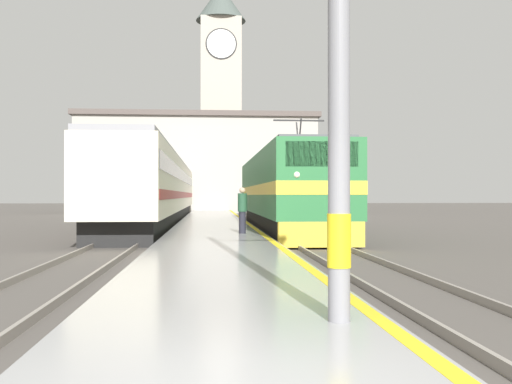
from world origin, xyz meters
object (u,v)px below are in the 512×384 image
at_px(person_on_platform, 242,209).
at_px(locomotive_train, 284,191).
at_px(passenger_train, 160,189).
at_px(clock_tower, 221,90).

bearing_deg(person_on_platform, locomotive_train, 69.72).
xyz_separation_m(locomotive_train, person_on_platform, (-2.32, -6.27, -0.71)).
bearing_deg(locomotive_train, passenger_train, 126.52).
height_order(passenger_train, person_on_platform, passenger_train).
xyz_separation_m(person_on_platform, clock_tower, (0.10, 48.31, 12.96)).
bearing_deg(clock_tower, passenger_train, -97.52).
xyz_separation_m(locomotive_train, clock_tower, (-2.22, 42.03, 12.25)).
bearing_deg(person_on_platform, passenger_train, 105.73).
bearing_deg(clock_tower, person_on_platform, -90.12).
bearing_deg(locomotive_train, person_on_platform, -110.28).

